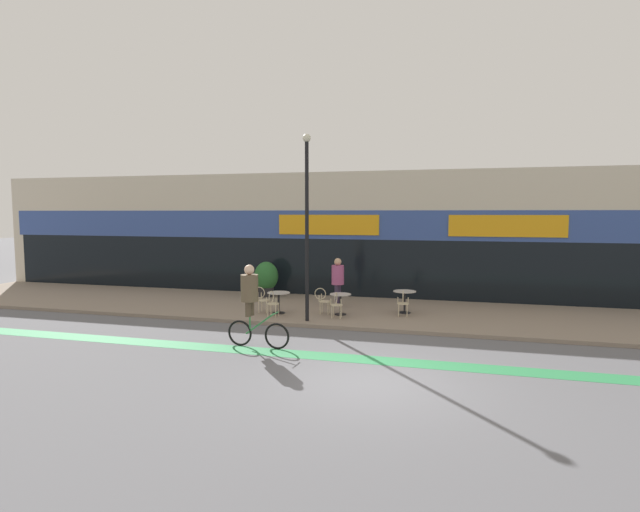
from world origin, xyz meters
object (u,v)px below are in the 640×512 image
at_px(cafe_chair_2_near, 403,301).
at_px(pedestrian_near_end, 338,278).
at_px(bistro_table_2, 405,297).
at_px(cafe_chair_0_side, 262,298).
at_px(planter_pot, 266,278).
at_px(bistro_table_0, 279,298).
at_px(bistro_table_1, 340,300).
at_px(cafe_chair_1_near, 336,303).
at_px(cafe_chair_1_side, 323,299).
at_px(lamp_post, 307,216).
at_px(cafe_chair_0_near, 272,302).
at_px(cyclist_0, 252,299).

distance_m(cafe_chair_2_near, pedestrian_near_end, 2.91).
bearing_deg(bistro_table_2, cafe_chair_0_side, -166.08).
bearing_deg(planter_pot, bistro_table_0, -61.85).
distance_m(bistro_table_0, bistro_table_2, 4.41).
xyz_separation_m(bistro_table_1, cafe_chair_1_near, (0.00, -0.63, -0.00)).
xyz_separation_m(bistro_table_0, cafe_chair_1_side, (1.51, 0.33, -0.02)).
height_order(bistro_table_2, cafe_chair_2_near, cafe_chair_2_near).
height_order(bistro_table_1, lamp_post, lamp_post).
relative_size(cafe_chair_0_side, cafe_chair_1_side, 1.00).
xyz_separation_m(cafe_chair_1_near, lamp_post, (-0.83, -0.63, 2.89)).
distance_m(cafe_chair_0_side, pedestrian_near_end, 3.01).
bearing_deg(pedestrian_near_end, bistro_table_1, 121.02).
bearing_deg(lamp_post, planter_pot, 126.30).
distance_m(cafe_chair_0_near, cyclist_0, 3.41).
bearing_deg(cafe_chair_0_side, pedestrian_near_end, 38.63).
bearing_deg(bistro_table_1, cafe_chair_1_near, -89.60).
bearing_deg(cafe_chair_1_side, cafe_chair_0_near, -148.55).
relative_size(cafe_chair_0_near, cafe_chair_1_side, 1.00).
bearing_deg(cafe_chair_0_side, cafe_chair_1_side, 9.02).
bearing_deg(cafe_chair_1_near, cafe_chair_0_side, 80.61).
height_order(bistro_table_2, cafe_chair_1_near, cafe_chair_1_near).
distance_m(bistro_table_2, cafe_chair_1_near, 2.58).
height_order(cafe_chair_1_side, lamp_post, lamp_post).
distance_m(cafe_chair_1_side, cafe_chair_2_near, 2.75).
relative_size(planter_pot, lamp_post, 0.24).
relative_size(cafe_chair_0_side, cafe_chair_1_near, 1.00).
xyz_separation_m(bistro_table_2, lamp_post, (-2.93, -2.13, 2.85)).
bearing_deg(cafe_chair_1_near, pedestrian_near_end, 8.65).
xyz_separation_m(bistro_table_1, cafe_chair_0_side, (-2.76, -0.33, -0.00)).
xyz_separation_m(cafe_chair_2_near, pedestrian_near_end, (-2.56, 1.25, 0.56)).
bearing_deg(cyclist_0, cafe_chair_2_near, 54.64).
bearing_deg(cafe_chair_0_side, planter_pot, 108.95).
bearing_deg(bistro_table_0, bistro_table_2, 15.87).
bearing_deg(cyclist_0, cafe_chair_0_near, 104.53).
bearing_deg(lamp_post, bistro_table_0, 144.98).
distance_m(lamp_post, pedestrian_near_end, 3.63).
distance_m(bistro_table_1, planter_pot, 4.80).
bearing_deg(cafe_chair_1_near, cafe_chair_1_side, 41.92).
relative_size(cafe_chair_1_near, cafe_chair_2_near, 1.00).
relative_size(bistro_table_1, cafe_chair_1_near, 0.81).
bearing_deg(cafe_chair_2_near, bistro_table_1, 91.97).
xyz_separation_m(bistro_table_2, planter_pot, (-5.95, 1.98, 0.22)).
bearing_deg(bistro_table_0, cafe_chair_2_near, 7.79).
xyz_separation_m(cafe_chair_1_side, planter_pot, (-3.22, 2.86, 0.26)).
bearing_deg(cafe_chair_1_side, bistro_table_0, -168.51).
bearing_deg(cafe_chair_1_side, cafe_chair_0_side, -172.06).
relative_size(bistro_table_2, cafe_chair_0_near, 0.88).
bearing_deg(bistro_table_0, cafe_chair_1_near, -7.79).
relative_size(planter_pot, cyclist_0, 0.65).
relative_size(bistro_table_1, planter_pot, 0.50).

